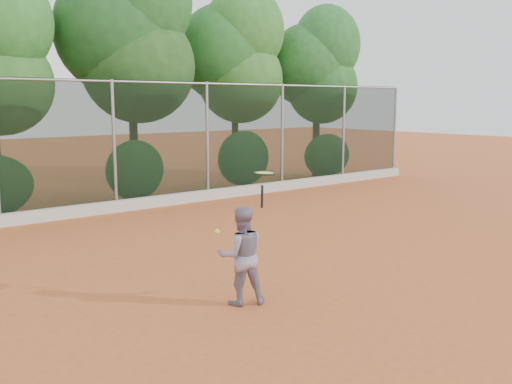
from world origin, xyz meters
TOP-DOWN VIEW (x-y plane):
  - ground at (0.00, 0.00)m, footprint 80.00×80.00m
  - concrete_curb at (0.00, 6.82)m, footprint 24.00×0.20m
  - tennis_player at (-1.77, -0.83)m, footprint 0.87×0.79m
  - chainlink_fence at (-0.00, 7.00)m, footprint 24.09×0.09m
  - foliage_backdrop at (-0.55, 8.98)m, footprint 23.70×3.63m
  - tennis_racket at (-1.43, -0.95)m, footprint 0.40×0.40m
  - tennis_ball_in_flight at (-2.56, -1.37)m, footprint 0.07×0.07m

SIDE VIEW (x-z plane):
  - ground at x=0.00m, z-range 0.00..0.00m
  - concrete_curb at x=0.00m, z-range 0.00..0.30m
  - tennis_player at x=-1.77m, z-range 0.00..1.45m
  - tennis_ball_in_flight at x=-2.56m, z-range 1.26..1.33m
  - chainlink_fence at x=0.00m, z-range 0.11..3.61m
  - tennis_racket at x=-1.43m, z-range 1.60..2.14m
  - foliage_backdrop at x=-0.55m, z-range 0.63..8.18m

